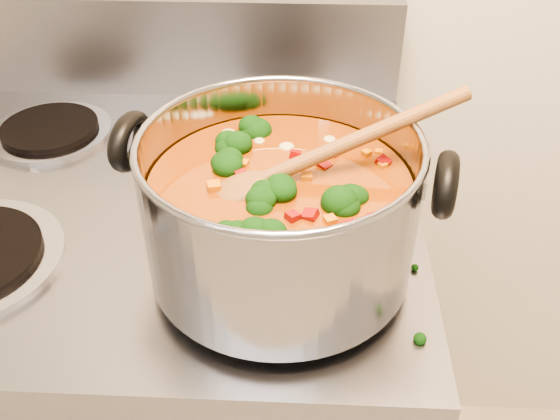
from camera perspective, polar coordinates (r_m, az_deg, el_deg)
The scene contains 4 objects.
electric_range at distance 1.18m, azimuth -9.42°, elevation -16.50°, with size 0.73×0.66×1.08m.
stockpot at distance 0.66m, azimuth 0.02°, elevation 0.07°, with size 0.35×0.29×0.17m.
wooden_spoon at distance 0.63m, azimuth 1.64°, elevation 4.18°, with size 0.28×0.13×0.10m.
cooktop_crumbs at distance 0.75m, azimuth 7.94°, elevation -3.54°, with size 0.20×0.31×0.01m.
Camera 1 is at (0.27, 0.50, 1.41)m, focal length 40.00 mm.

